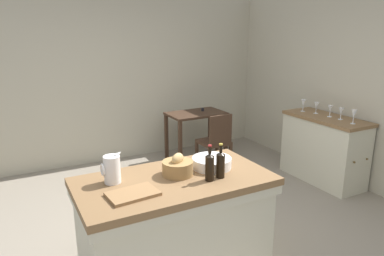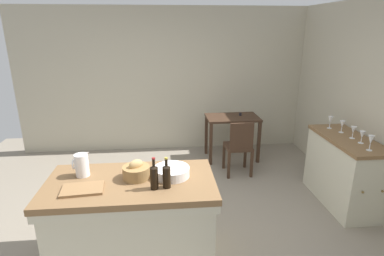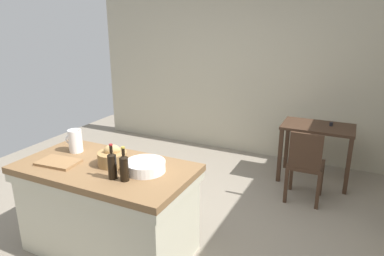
{
  "view_description": "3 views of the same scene",
  "coord_description": "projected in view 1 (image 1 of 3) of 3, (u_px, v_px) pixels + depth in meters",
  "views": [
    {
      "loc": [
        -1.51,
        -2.9,
        2.03
      ],
      "look_at": [
        0.21,
        0.34,
        1.02
      ],
      "focal_mm": 33.28,
      "sensor_mm": 36.0,
      "label": 1
    },
    {
      "loc": [
        -0.05,
        -3.11,
        2.24
      ],
      "look_at": [
        0.28,
        0.4,
        1.09
      ],
      "focal_mm": 28.99,
      "sensor_mm": 36.0,
      "label": 2
    },
    {
      "loc": [
        1.57,
        -2.71,
        2.14
      ],
      "look_at": [
        0.1,
        0.32,
        1.06
      ],
      "focal_mm": 33.11,
      "sensor_mm": 36.0,
      "label": 3
    }
  ],
  "objects": [
    {
      "name": "ground_plane",
      "position": [
        190.0,
        233.0,
        3.69
      ],
      "size": [
        6.76,
        6.76,
        0.0
      ],
      "primitive_type": "plane",
      "color": "gray"
    },
    {
      "name": "wall_back",
      "position": [
        113.0,
        79.0,
        5.56
      ],
      "size": [
        5.32,
        0.12,
        2.6
      ],
      "primitive_type": "cube",
      "color": "#B2AA93",
      "rests_on": "ground"
    },
    {
      "name": "wall_right",
      "position": [
        371.0,
        90.0,
        4.52
      ],
      "size": [
        0.12,
        5.2,
        2.6
      ],
      "primitive_type": "cube",
      "color": "#B2AA93",
      "rests_on": "ground"
    },
    {
      "name": "island_table",
      "position": [
        175.0,
        222.0,
        3.0
      ],
      "size": [
        1.59,
        0.85,
        0.87
      ],
      "color": "brown",
      "rests_on": "ground"
    },
    {
      "name": "side_cabinet",
      "position": [
        323.0,
        149.0,
        4.89
      ],
      "size": [
        0.52,
        1.18,
        0.91
      ],
      "color": "brown",
      "rests_on": "ground"
    },
    {
      "name": "writing_desk",
      "position": [
        196.0,
        120.0,
        5.69
      ],
      "size": [
        0.91,
        0.58,
        0.82
      ],
      "color": "#3D281C",
      "rests_on": "ground"
    },
    {
      "name": "wooden_chair",
      "position": [
        216.0,
        141.0,
        5.16
      ],
      "size": [
        0.41,
        0.41,
        0.89
      ],
      "color": "#3D281C",
      "rests_on": "ground"
    },
    {
      "name": "pitcher",
      "position": [
        112.0,
        169.0,
        2.78
      ],
      "size": [
        0.17,
        0.13,
        0.26
      ],
      "color": "white",
      "rests_on": "island_table"
    },
    {
      "name": "wash_bowl",
      "position": [
        212.0,
        163.0,
        3.11
      ],
      "size": [
        0.35,
        0.35,
        0.09
      ],
      "primitive_type": "cylinder",
      "color": "white",
      "rests_on": "island_table"
    },
    {
      "name": "bread_basket",
      "position": [
        178.0,
        167.0,
        2.94
      ],
      "size": [
        0.26,
        0.26,
        0.19
      ],
      "color": "olive",
      "rests_on": "island_table"
    },
    {
      "name": "cutting_board",
      "position": [
        133.0,
        194.0,
        2.59
      ],
      "size": [
        0.38,
        0.27,
        0.02
      ],
      "primitive_type": "cube",
      "rotation": [
        0.0,
        0.0,
        0.09
      ],
      "color": "olive",
      "rests_on": "island_table"
    },
    {
      "name": "wine_bottle_dark",
      "position": [
        220.0,
        164.0,
        2.88
      ],
      "size": [
        0.07,
        0.07,
        0.29
      ],
      "color": "black",
      "rests_on": "island_table"
    },
    {
      "name": "wine_bottle_amber",
      "position": [
        210.0,
        166.0,
        2.82
      ],
      "size": [
        0.07,
        0.07,
        0.3
      ],
      "color": "black",
      "rests_on": "island_table"
    },
    {
      "name": "wine_glass_far_left",
      "position": [
        354.0,
        114.0,
        4.38
      ],
      "size": [
        0.07,
        0.07,
        0.18
      ],
      "color": "white",
      "rests_on": "side_cabinet"
    },
    {
      "name": "wine_glass_left",
      "position": [
        341.0,
        112.0,
        4.59
      ],
      "size": [
        0.07,
        0.07,
        0.15
      ],
      "color": "white",
      "rests_on": "side_cabinet"
    },
    {
      "name": "wine_glass_middle",
      "position": [
        330.0,
        109.0,
        4.74
      ],
      "size": [
        0.07,
        0.07,
        0.16
      ],
      "color": "white",
      "rests_on": "side_cabinet"
    },
    {
      "name": "wine_glass_right",
      "position": [
        316.0,
        106.0,
        4.93
      ],
      "size": [
        0.07,
        0.07,
        0.16
      ],
      "color": "white",
      "rests_on": "side_cabinet"
    },
    {
      "name": "wine_glass_far_right",
      "position": [
        303.0,
        103.0,
        5.06
      ],
      "size": [
        0.07,
        0.07,
        0.17
      ],
      "color": "white",
      "rests_on": "side_cabinet"
    }
  ]
}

